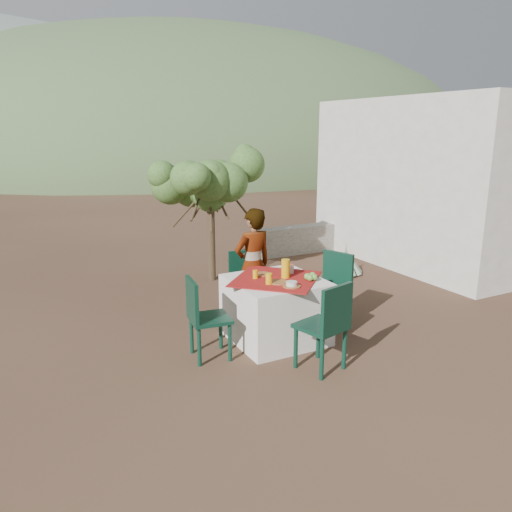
{
  "coord_description": "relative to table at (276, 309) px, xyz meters",
  "views": [
    {
      "loc": [
        -2.14,
        -4.98,
        2.46
      ],
      "look_at": [
        0.61,
        0.26,
        0.95
      ],
      "focal_mm": 35.0,
      "sensor_mm": 36.0,
      "label": 1
    }
  ],
  "objects": [
    {
      "name": "chair_near",
      "position": [
        0.05,
        -0.96,
        0.15
      ],
      "size": [
        0.54,
        0.54,
        0.96
      ],
      "rotation": [
        0.0,
        0.0,
        3.39
      ],
      "color": "black",
      "rests_on": "ground"
    },
    {
      "name": "shrub_tree",
      "position": [
        0.33,
        2.66,
        1.14
      ],
      "size": [
        1.64,
        1.61,
        1.93
      ],
      "color": "#453522",
      "rests_on": "ground"
    },
    {
      "name": "plate_near",
      "position": [
        -0.05,
        -0.16,
        0.39
      ],
      "size": [
        0.22,
        0.22,
        0.01
      ],
      "primitive_type": "cylinder",
      "color": "brown",
      "rests_on": "table"
    },
    {
      "name": "chair_far",
      "position": [
        0.09,
        1.01,
        0.09
      ],
      "size": [
        0.44,
        0.44,
        0.85
      ],
      "rotation": [
        0.0,
        0.0,
        -0.12
      ],
      "color": "black",
      "rests_on": "ground"
    },
    {
      "name": "bowl_plate",
      "position": [
        -0.0,
        -0.35,
        0.39
      ],
      "size": [
        0.2,
        0.2,
        0.01
      ],
      "primitive_type": "cylinder",
      "color": "brown",
      "rests_on": "table"
    },
    {
      "name": "chair_left",
      "position": [
        -0.96,
        -0.09,
        0.13
      ],
      "size": [
        0.47,
        0.47,
        0.91
      ],
      "rotation": [
        0.0,
        0.0,
        1.45
      ],
      "color": "black",
      "rests_on": "ground"
    },
    {
      "name": "plate_far",
      "position": [
        -0.07,
        0.21,
        0.39
      ],
      "size": [
        0.2,
        0.2,
        0.01
      ],
      "primitive_type": "cylinder",
      "color": "brown",
      "rests_on": "table"
    },
    {
      "name": "person",
      "position": [
        0.05,
        0.69,
        0.37
      ],
      "size": [
        0.59,
        0.43,
        1.5
      ],
      "primitive_type": "imported",
      "rotation": [
        0.0,
        0.0,
        3.28
      ],
      "color": "#8C6651",
      "rests_on": "ground"
    },
    {
      "name": "white_bowl",
      "position": [
        -0.0,
        -0.35,
        0.42
      ],
      "size": [
        0.12,
        0.12,
        0.05
      ],
      "primitive_type": "cylinder",
      "color": "silver",
      "rests_on": "bowl_plate"
    },
    {
      "name": "glass_far",
      "position": [
        -0.21,
        0.11,
        0.43
      ],
      "size": [
        0.06,
        0.06,
        0.1
      ],
      "primitive_type": "cylinder",
      "color": "#E5A40E",
      "rests_on": "table"
    },
    {
      "name": "juice_pitcher",
      "position": [
        0.12,
        -0.02,
        0.49
      ],
      "size": [
        0.1,
        0.1,
        0.22
      ],
      "primitive_type": "cylinder",
      "color": "#E5A40E",
      "rests_on": "table"
    },
    {
      "name": "guesthouse",
      "position": [
        4.93,
        1.94,
        1.12
      ],
      "size": [
        3.2,
        4.2,
        3.0
      ],
      "primitive_type": "cube",
      "color": "silver",
      "rests_on": "ground"
    },
    {
      "name": "fruit_cluster",
      "position": [
        0.33,
        -0.24,
        0.42
      ],
      "size": [
        0.16,
        0.15,
        0.08
      ],
      "color": "#679E39",
      "rests_on": "table"
    },
    {
      "name": "chair_right",
      "position": [
        0.85,
        0.04,
        0.15
      ],
      "size": [
        0.56,
        0.56,
        0.95
      ],
      "rotation": [
        0.0,
        0.0,
        5.05
      ],
      "color": "black",
      "rests_on": "ground"
    },
    {
      "name": "jar_left",
      "position": [
        0.28,
        0.17,
        0.43
      ],
      "size": [
        0.06,
        0.06,
        0.1
      ],
      "primitive_type": "cylinder",
      "color": "orange",
      "rests_on": "table"
    },
    {
      "name": "agave",
      "position": [
        2.46,
        1.84,
        -0.17
      ],
      "size": [
        0.59,
        0.6,
        0.64
      ],
      "rotation": [
        0.0,
        0.0,
        -0.38
      ],
      "color": "gray",
      "rests_on": "ground"
    },
    {
      "name": "stone_wall",
      "position": [
        2.93,
        3.54,
        -0.1
      ],
      "size": [
        2.6,
        0.35,
        0.55
      ],
      "primitive_type": "cube",
      "color": "gray",
      "rests_on": "ground"
    },
    {
      "name": "table",
      "position": [
        0.0,
        0.0,
        0.0
      ],
      "size": [
        1.3,
        1.3,
        0.76
      ],
      "color": "white",
      "rests_on": "ground"
    },
    {
      "name": "hill_near_right",
      "position": [
        11.33,
        36.14,
        -0.38
      ],
      "size": [
        48.0,
        48.0,
        20.0
      ],
      "primitive_type": "ellipsoid",
      "color": "#395630",
      "rests_on": "ground"
    },
    {
      "name": "napkin_holder",
      "position": [
        0.26,
        0.1,
        0.43
      ],
      "size": [
        0.08,
        0.07,
        0.09
      ],
      "primitive_type": "cube",
      "rotation": [
        0.0,
        0.0,
        -0.43
      ],
      "color": "silver",
      "rests_on": "table"
    },
    {
      "name": "hill_far_right",
      "position": [
        27.33,
        46.14,
        -0.38
      ],
      "size": [
        36.0,
        36.0,
        14.0
      ],
      "primitive_type": "ellipsoid",
      "color": "slate",
      "rests_on": "ground"
    },
    {
      "name": "jar_right",
      "position": [
        0.33,
        0.18,
        0.42
      ],
      "size": [
        0.05,
        0.05,
        0.08
      ],
      "primitive_type": "cylinder",
      "color": "orange",
      "rests_on": "table"
    },
    {
      "name": "ground",
      "position": [
        -0.67,
        0.14,
        -0.38
      ],
      "size": [
        160.0,
        160.0,
        0.0
      ],
      "primitive_type": "plane",
      "color": "#362218",
      "rests_on": "ground"
    },
    {
      "name": "glass_near",
      "position": [
        -0.18,
        -0.15,
        0.44
      ],
      "size": [
        0.08,
        0.08,
        0.12
      ],
      "primitive_type": "cylinder",
      "color": "#E5A40E",
      "rests_on": "table"
    }
  ]
}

